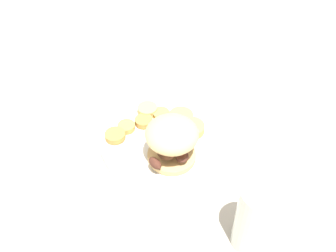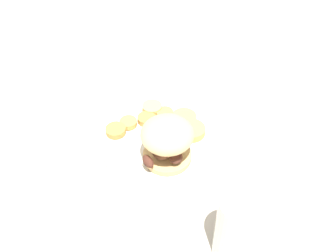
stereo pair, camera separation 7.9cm
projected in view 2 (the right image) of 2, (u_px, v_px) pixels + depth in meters
name	position (u px, v px, depth m)	size (l,w,h in m)	color
ground_plane	(168.00, 142.00, 0.82)	(4.00, 4.00, 0.00)	#B2A899
dinner_plate	(168.00, 138.00, 0.81)	(0.28, 0.28, 0.02)	white
sandwich	(167.00, 139.00, 0.73)	(0.10, 0.12, 0.09)	tan
potato_round_0	(128.00, 123.00, 0.82)	(0.04, 0.04, 0.01)	tan
potato_round_1	(146.00, 119.00, 0.83)	(0.04, 0.04, 0.01)	#BC8942
potato_round_2	(184.00, 118.00, 0.84)	(0.05, 0.05, 0.01)	tan
potato_round_3	(116.00, 130.00, 0.81)	(0.04, 0.04, 0.01)	#BC8942
potato_round_4	(165.00, 114.00, 0.84)	(0.04, 0.04, 0.01)	tan
potato_round_5	(178.00, 128.00, 0.81)	(0.04, 0.04, 0.02)	tan
potato_round_6	(152.00, 108.00, 0.86)	(0.04, 0.04, 0.02)	#DBB766
potato_round_7	(192.00, 130.00, 0.81)	(0.06, 0.06, 0.02)	tan
fork	(281.00, 107.00, 0.90)	(0.13, 0.13, 0.00)	silver
drinking_glass	(238.00, 228.00, 0.60)	(0.07, 0.07, 0.14)	silver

